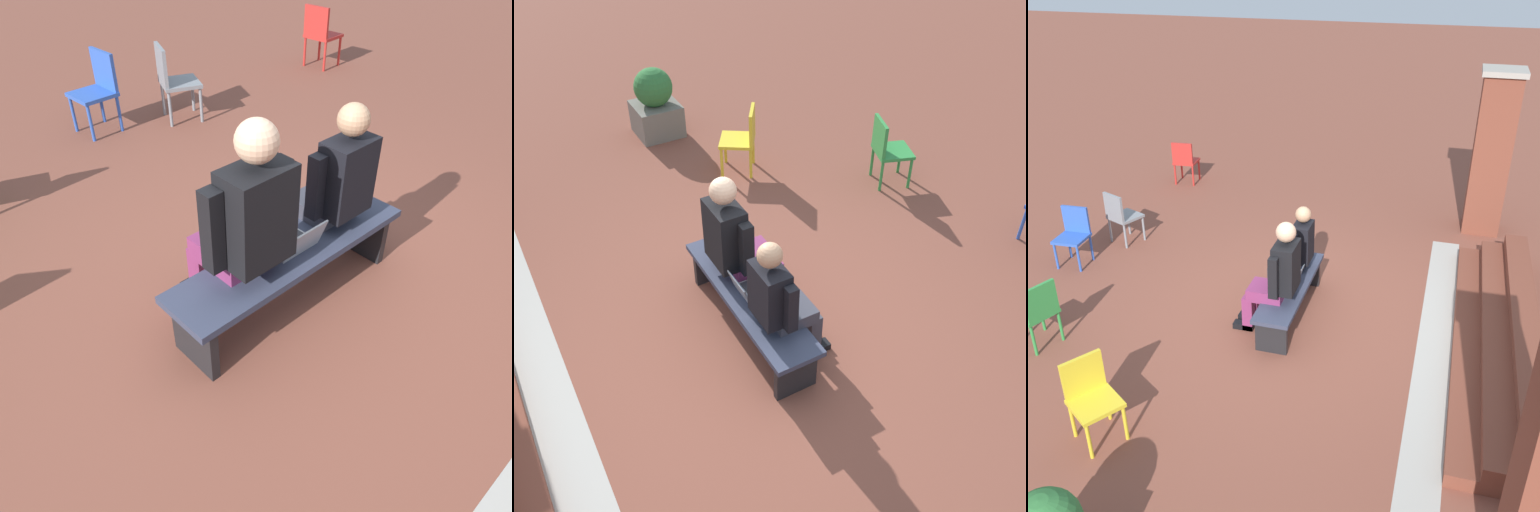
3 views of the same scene
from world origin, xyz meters
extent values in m
plane|color=brown|center=(0.00, 0.00, 0.00)|extent=(60.00, 60.00, 0.00)
cube|color=#A8A399|center=(0.08, 1.73, 0.00)|extent=(5.27, 0.40, 0.01)
cube|color=#33384C|center=(0.08, -0.07, 0.42)|extent=(1.80, 0.44, 0.05)
cube|color=black|center=(-0.72, -0.07, 0.20)|extent=(0.06, 0.37, 0.40)
cube|color=black|center=(0.88, -0.07, 0.20)|extent=(0.06, 0.37, 0.40)
cube|color=#383842|center=(-0.36, -0.24, 0.50)|extent=(0.31, 0.37, 0.13)
cube|color=#383842|center=(-0.44, -0.42, 0.23)|extent=(0.10, 0.11, 0.45)
cube|color=black|center=(-0.44, -0.47, 0.03)|extent=(0.10, 0.22, 0.06)
cube|color=#383842|center=(-0.28, -0.42, 0.23)|extent=(0.10, 0.11, 0.45)
cube|color=black|center=(-0.28, -0.47, 0.03)|extent=(0.10, 0.22, 0.06)
cube|color=black|center=(-0.36, -0.03, 0.82)|extent=(0.35, 0.22, 0.51)
cube|color=navy|center=(-0.36, -0.15, 0.79)|extent=(0.05, 0.01, 0.31)
cube|color=black|center=(-0.58, -0.10, 0.81)|extent=(0.08, 0.09, 0.44)
cube|color=black|center=(-0.14, -0.10, 0.81)|extent=(0.08, 0.09, 0.44)
sphere|color=tan|center=(-0.36, -0.03, 1.21)|extent=(0.20, 0.20, 0.20)
cube|color=#7F2D5B|center=(0.42, -0.26, 0.51)|extent=(0.36, 0.42, 0.15)
cube|color=#7F2D5B|center=(0.33, -0.48, 0.23)|extent=(0.12, 0.13, 0.45)
cube|color=black|center=(0.33, -0.54, 0.04)|extent=(0.12, 0.25, 0.07)
cube|color=#7F2D5B|center=(0.52, -0.48, 0.23)|extent=(0.12, 0.13, 0.45)
cube|color=black|center=(0.52, -0.54, 0.04)|extent=(0.12, 0.25, 0.07)
cube|color=black|center=(0.42, -0.03, 0.88)|extent=(0.40, 0.25, 0.59)
cube|color=black|center=(0.17, -0.11, 0.86)|extent=(0.10, 0.11, 0.50)
cube|color=black|center=(0.68, -0.11, 0.86)|extent=(0.10, 0.11, 0.50)
sphere|color=#DBAD89|center=(0.42, -0.03, 1.33)|extent=(0.23, 0.23, 0.23)
cube|color=#9EA0A5|center=(0.06, -0.11, 0.46)|extent=(0.32, 0.22, 0.02)
cube|color=#2D2D33|center=(0.06, -0.12, 0.47)|extent=(0.29, 0.15, 0.00)
cube|color=#9EA0A5|center=(0.06, 0.03, 0.57)|extent=(0.32, 0.07, 0.19)
cube|color=#33519E|center=(0.06, 0.02, 0.57)|extent=(0.28, 0.06, 0.17)
cube|color=gold|center=(2.62, -1.24, 0.42)|extent=(0.58, 0.58, 0.04)
cube|color=gold|center=(2.52, -1.40, 0.64)|extent=(0.36, 0.25, 0.40)
cylinder|color=gold|center=(2.87, -1.18, 0.20)|extent=(0.04, 0.04, 0.40)
cylinder|color=gold|center=(2.57, -0.99, 0.20)|extent=(0.04, 0.04, 0.40)
cylinder|color=gold|center=(2.68, -1.49, 0.20)|extent=(0.04, 0.04, 0.40)
cylinder|color=gold|center=(2.37, -1.29, 0.20)|extent=(0.04, 0.04, 0.40)
cube|color=#2D893D|center=(1.47, -2.75, 0.42)|extent=(0.53, 0.53, 0.04)
cube|color=#2D893D|center=(1.53, -2.57, 0.64)|extent=(0.39, 0.17, 0.40)
cylinder|color=#2D893D|center=(1.24, -2.86, 0.20)|extent=(0.04, 0.04, 0.40)
cylinder|color=#2D893D|center=(1.58, -2.98, 0.20)|extent=(0.04, 0.04, 0.40)
cylinder|color=#2D893D|center=(1.36, -2.52, 0.20)|extent=(0.04, 0.04, 0.40)
cylinder|color=#2D893D|center=(1.70, -2.64, 0.20)|extent=(0.04, 0.04, 0.40)
cylinder|color=#2D56B7|center=(-0.16, -3.27, 0.20)|extent=(0.04, 0.04, 0.40)
cube|color=#6B665B|center=(4.04, -0.70, 0.22)|extent=(0.60, 0.60, 0.44)
sphere|color=#2D6B33|center=(4.04, -0.70, 0.68)|extent=(0.52, 0.52, 0.52)
camera|label=1|loc=(1.96, 1.63, 2.42)|focal=35.00mm
camera|label=2|loc=(-3.35, 1.63, 4.03)|focal=42.00mm
camera|label=3|loc=(6.21, 1.63, 4.23)|focal=42.00mm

